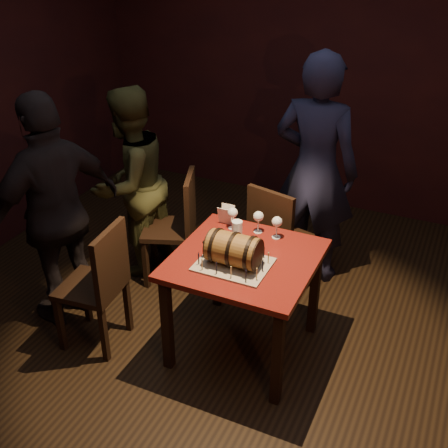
# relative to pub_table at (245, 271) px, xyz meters

# --- Properties ---
(room_shell) EXTENTS (5.04, 5.04, 2.80)m
(room_shell) POSITION_rel_pub_table_xyz_m (-0.07, -0.04, 0.76)
(room_shell) COLOR black
(room_shell) RESTS_ON ground
(pub_table) EXTENTS (0.90, 0.90, 0.75)m
(pub_table) POSITION_rel_pub_table_xyz_m (0.00, 0.00, 0.00)
(pub_table) COLOR #52100D
(pub_table) RESTS_ON ground
(cake_board) EXTENTS (0.45, 0.35, 0.01)m
(cake_board) POSITION_rel_pub_table_xyz_m (-0.03, -0.12, 0.12)
(cake_board) COLOR gray
(cake_board) RESTS_ON pub_table
(barrel_cake) EXTENTS (0.38, 0.22, 0.22)m
(barrel_cake) POSITION_rel_pub_table_xyz_m (-0.03, -0.12, 0.23)
(barrel_cake) COLOR brown
(barrel_cake) RESTS_ON cake_board
(birthday_candles) EXTENTS (0.40, 0.30, 0.09)m
(birthday_candles) POSITION_rel_pub_table_xyz_m (-0.03, -0.12, 0.16)
(birthday_candles) COLOR #E0D186
(birthday_candles) RESTS_ON cake_board
(wine_glass_left) EXTENTS (0.07, 0.07, 0.16)m
(wine_glass_left) POSITION_rel_pub_table_xyz_m (-0.23, 0.31, 0.23)
(wine_glass_left) COLOR silver
(wine_glass_left) RESTS_ON pub_table
(wine_glass_mid) EXTENTS (0.07, 0.07, 0.16)m
(wine_glass_mid) POSITION_rel_pub_table_xyz_m (-0.04, 0.33, 0.23)
(wine_glass_mid) COLOR silver
(wine_glass_mid) RESTS_ON pub_table
(wine_glass_right) EXTENTS (0.07, 0.07, 0.16)m
(wine_glass_right) POSITION_rel_pub_table_xyz_m (0.10, 0.31, 0.23)
(wine_glass_right) COLOR silver
(wine_glass_right) RESTS_ON pub_table
(pint_of_ale) EXTENTS (0.07, 0.07, 0.15)m
(pint_of_ale) POSITION_rel_pub_table_xyz_m (-0.13, 0.16, 0.18)
(pint_of_ale) COLOR silver
(pint_of_ale) RESTS_ON pub_table
(menu_card) EXTENTS (0.10, 0.05, 0.13)m
(menu_card) POSITION_rel_pub_table_xyz_m (-0.30, 0.36, 0.17)
(menu_card) COLOR white
(menu_card) RESTS_ON pub_table
(chair_back) EXTENTS (0.49, 0.49, 0.93)m
(chair_back) POSITION_rel_pub_table_xyz_m (-0.04, 0.72, -0.12)
(chair_back) COLOR black
(chair_back) RESTS_ON ground
(chair_left_rear) EXTENTS (0.52, 0.52, 0.93)m
(chair_left_rear) POSITION_rel_pub_table_xyz_m (-0.83, 0.59, -0.12)
(chair_left_rear) COLOR black
(chair_left_rear) RESTS_ON ground
(chair_left_front) EXTENTS (0.44, 0.44, 0.93)m
(chair_left_front) POSITION_rel_pub_table_xyz_m (-0.90, -0.35, -0.12)
(chair_left_front) COLOR black
(chair_left_front) RESTS_ON ground
(person_back) EXTENTS (0.70, 0.48, 1.86)m
(person_back) POSITION_rel_pub_table_xyz_m (0.11, 1.13, 0.29)
(person_back) COLOR #1A1A34
(person_back) RESTS_ON ground
(person_left_rear) EXTENTS (0.72, 0.85, 1.56)m
(person_left_rear) POSITION_rel_pub_table_xyz_m (-1.25, 0.58, 0.14)
(person_left_rear) COLOR #424321
(person_left_rear) RESTS_ON ground
(person_left_front) EXTENTS (0.71, 1.09, 1.72)m
(person_left_front) POSITION_rel_pub_table_xyz_m (-1.34, -0.19, 0.22)
(person_left_front) COLOR black
(person_left_front) RESTS_ON ground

